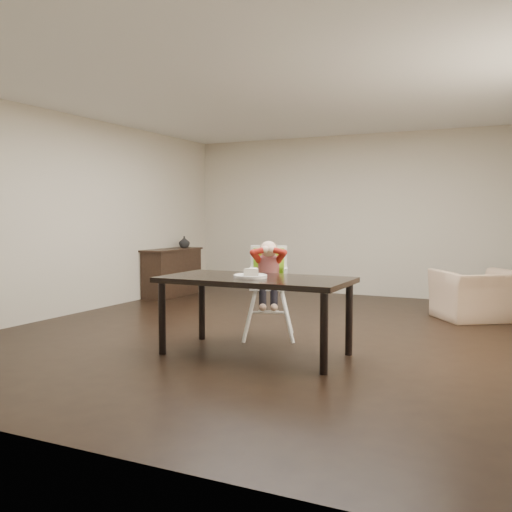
{
  "coord_description": "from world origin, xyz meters",
  "views": [
    {
      "loc": [
        2.6,
        -5.92,
        1.33
      ],
      "look_at": [
        -0.02,
        -0.48,
        0.91
      ],
      "focal_mm": 40.0,
      "sensor_mm": 36.0,
      "label": 1
    }
  ],
  "objects_px": {
    "high_chair": "(269,269)",
    "sideboard": "(172,272)",
    "dining_table": "(255,285)",
    "armchair": "(478,287)"
  },
  "relations": [
    {
      "from": "armchair",
      "to": "high_chair",
      "type": "bearing_deg",
      "value": 11.65
    },
    {
      "from": "dining_table",
      "to": "high_chair",
      "type": "height_order",
      "value": "high_chair"
    },
    {
      "from": "high_chair",
      "to": "sideboard",
      "type": "bearing_deg",
      "value": 117.28
    },
    {
      "from": "dining_table",
      "to": "sideboard",
      "type": "xyz_separation_m",
      "value": [
        -3.03,
        3.08,
        -0.27
      ]
    },
    {
      "from": "high_chair",
      "to": "armchair",
      "type": "distance_m",
      "value": 2.92
    },
    {
      "from": "dining_table",
      "to": "armchair",
      "type": "xyz_separation_m",
      "value": [
        1.78,
        2.89,
        -0.24
      ]
    },
    {
      "from": "high_chair",
      "to": "armchair",
      "type": "xyz_separation_m",
      "value": [
        1.99,
        2.11,
        -0.32
      ]
    },
    {
      "from": "dining_table",
      "to": "high_chair",
      "type": "bearing_deg",
      "value": 105.2
    },
    {
      "from": "high_chair",
      "to": "sideboard",
      "type": "distance_m",
      "value": 3.65
    },
    {
      "from": "armchair",
      "to": "sideboard",
      "type": "relative_size",
      "value": 0.78
    }
  ]
}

